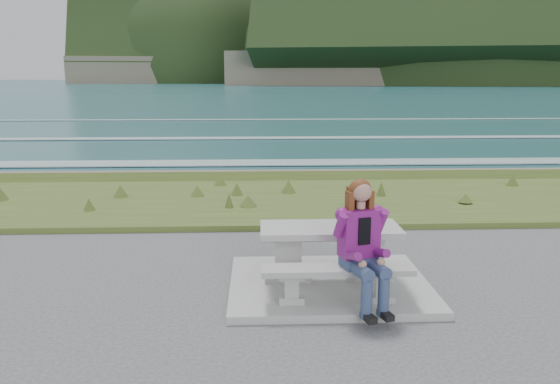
{
  "coord_description": "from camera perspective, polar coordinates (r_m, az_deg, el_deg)",
  "views": [
    {
      "loc": [
        -0.93,
        -6.76,
        2.74
      ],
      "look_at": [
        -0.6,
        1.2,
        1.06
      ],
      "focal_mm": 35.0,
      "sensor_mm": 36.0,
      "label": 1
    }
  ],
  "objects": [
    {
      "name": "concrete_slab",
      "position": [
        7.34,
        5.15,
        -9.63
      ],
      "size": [
        2.6,
        2.1,
        0.1
      ],
      "primitive_type": "cube",
      "color": "gray",
      "rests_on": "ground"
    },
    {
      "name": "picnic_table",
      "position": [
        7.13,
        5.24,
        -4.9
      ],
      "size": [
        1.8,
        0.75,
        0.75
      ],
      "color": "gray",
      "rests_on": "concrete_slab"
    },
    {
      "name": "bench_landward",
      "position": [
        6.55,
        6.01,
        -8.62
      ],
      "size": [
        1.8,
        0.35,
        0.45
      ],
      "color": "gray",
      "rests_on": "concrete_slab"
    },
    {
      "name": "bench_seaward",
      "position": [
        7.86,
        4.54,
        -5.05
      ],
      "size": [
        1.8,
        0.35,
        0.45
      ],
      "color": "gray",
      "rests_on": "concrete_slab"
    },
    {
      "name": "grass_verge",
      "position": [
        12.11,
        2.08,
        -1.15
      ],
      "size": [
        160.0,
        4.5,
        0.22
      ],
      "primitive_type": "cube",
      "color": "#32501E",
      "rests_on": "ground"
    },
    {
      "name": "shore_drop",
      "position": [
        14.95,
        1.22,
        1.37
      ],
      "size": [
        160.0,
        0.8,
        2.2
      ],
      "primitive_type": "cube",
      "color": "#6E6652",
      "rests_on": "ground"
    },
    {
      "name": "ocean",
      "position": [
        32.18,
        -0.71,
        3.94
      ],
      "size": [
        1600.0,
        1600.0,
        0.09
      ],
      "color": "#21575F",
      "rests_on": "ground"
    },
    {
      "name": "headland_range",
      "position": [
        447.9,
        23.41,
        11.91
      ],
      "size": [
        729.83,
        363.95,
        215.47
      ],
      "color": "#6E6652",
      "rests_on": "ground"
    },
    {
      "name": "seated_woman",
      "position": [
        6.4,
        8.83,
        -7.27
      ],
      "size": [
        0.61,
        0.85,
        1.5
      ],
      "rotation": [
        0.0,
        0.0,
        0.28
      ],
      "color": "navy",
      "rests_on": "concrete_slab"
    }
  ]
}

